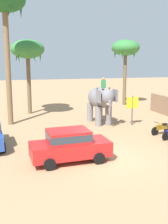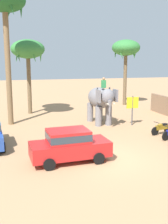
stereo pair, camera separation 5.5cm
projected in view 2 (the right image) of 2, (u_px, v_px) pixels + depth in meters
name	position (u px, v px, depth m)	size (l,w,h in m)	color
ground_plane	(104.00, 159.00, 14.46)	(120.00, 120.00, 0.00)	tan
car_sedan_foreground	(69.00, 144.00, 13.91)	(4.18, 2.04, 1.70)	red
elephant_with_mahout	(100.00, 100.00, 21.99)	(1.81, 3.93, 3.88)	slate
motorcycle_end_of_row	(161.00, 128.00, 19.10)	(1.78, 0.63, 0.94)	black
palm_tree_behind_elephant	(126.00, 49.00, 30.62)	(3.20, 3.20, 7.49)	brown
palm_tree_near_hut	(28.00, 51.00, 25.55)	(3.20, 3.20, 7.13)	brown
palm_tree_left_of_road	(5.00, 6.00, 20.44)	(3.20, 3.20, 10.58)	brown
signboard_yellow	(132.00, 105.00, 21.56)	(1.00, 0.10, 2.40)	#4C4C51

